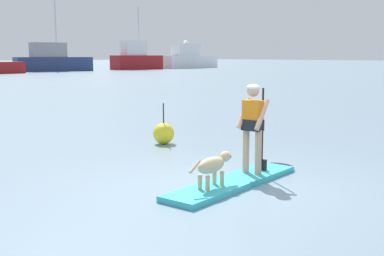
% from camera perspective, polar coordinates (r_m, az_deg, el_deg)
% --- Properties ---
extents(ground_plane, '(400.00, 400.00, 0.00)m').
position_cam_1_polar(ground_plane, '(8.63, 4.76, -6.61)').
color(ground_plane, gray).
extents(paddleboard, '(3.48, 1.05, 0.10)m').
position_cam_1_polar(paddleboard, '(8.80, 5.59, -5.98)').
color(paddleboard, '#33B2BF').
rests_on(paddleboard, ground_plane).
extents(person_paddler, '(0.63, 0.51, 1.62)m').
position_cam_1_polar(person_paddler, '(8.94, 7.06, 0.68)').
color(person_paddler, tan).
rests_on(person_paddler, paddleboard).
extents(dog, '(1.13, 0.29, 0.54)m').
position_cam_1_polar(dog, '(8.05, 2.45, -4.32)').
color(dog, '#CCB78C').
rests_on(dog, paddleboard).
extents(moored_boat_port, '(10.84, 5.46, 10.15)m').
position_cam_1_polar(moored_boat_port, '(72.19, -15.81, 7.51)').
color(moored_boat_port, navy).
rests_on(moored_boat_port, ground_plane).
extents(moored_boat_outer, '(8.40, 3.50, 9.65)m').
position_cam_1_polar(moored_boat_outer, '(78.77, -6.46, 7.95)').
color(moored_boat_outer, maroon).
rests_on(moored_boat_outer, ground_plane).
extents(moored_boat_center, '(12.21, 3.59, 4.74)m').
position_cam_1_polar(moored_boat_center, '(87.09, -0.39, 7.96)').
color(moored_boat_center, white).
rests_on(moored_boat_center, ground_plane).
extents(marker_buoy, '(0.54, 0.54, 1.04)m').
position_cam_1_polar(marker_buoy, '(12.51, -3.29, -0.63)').
color(marker_buoy, yellow).
rests_on(marker_buoy, ground_plane).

